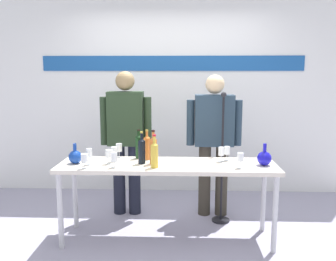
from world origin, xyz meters
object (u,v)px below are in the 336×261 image
at_px(wine_bottle_2, 139,146).
at_px(wine_bottle_1, 147,147).
at_px(display_table, 167,171).
at_px(wine_bottle_3, 142,150).
at_px(wine_glass_right_2, 221,152).
at_px(wine_glass_left_2, 89,153).
at_px(decanter_blue_left, 75,157).
at_px(wine_glass_left_0, 114,157).
at_px(presenter_right, 214,136).
at_px(wine_glass_left_3, 109,154).
at_px(presenter_left, 126,134).
at_px(wine_bottle_0, 153,149).
at_px(microphone_stand, 222,180).
at_px(wine_glass_left_4, 119,148).
at_px(wine_glass_right_1, 240,157).
at_px(wine_glass_left_1, 114,151).
at_px(wine_bottle_4, 154,154).
at_px(wine_glass_left_5, 85,158).
at_px(decanter_blue_right, 264,158).
at_px(wine_glass_right_0, 227,151).

bearing_deg(wine_bottle_2, wine_bottle_1, -32.25).
height_order(display_table, wine_bottle_3, wine_bottle_3).
bearing_deg(wine_bottle_3, display_table, 1.36).
distance_m(wine_bottle_3, wine_glass_right_2, 0.79).
relative_size(display_table, wine_glass_left_2, 13.33).
distance_m(decanter_blue_left, wine_glass_left_0, 0.43).
bearing_deg(wine_glass_right_2, wine_bottle_1, 174.86).
bearing_deg(decanter_blue_left, wine_glass_left_0, -18.83).
distance_m(presenter_right, wine_glass_left_3, 1.28).
distance_m(display_table, wine_bottle_1, 0.34).
bearing_deg(wine_glass_right_2, wine_glass_left_2, -172.65).
bearing_deg(decanter_blue_left, wine_bottle_3, 2.02).
distance_m(decanter_blue_left, wine_bottle_1, 0.71).
bearing_deg(presenter_left, wine_bottle_0, -61.05).
relative_size(decanter_blue_left, microphone_stand, 0.14).
bearing_deg(wine_glass_left_4, wine_glass_right_1, -17.26).
bearing_deg(wine_glass_left_2, wine_glass_left_1, 30.54).
height_order(wine_bottle_0, wine_bottle_4, wine_bottle_0).
xyz_separation_m(wine_glass_left_1, wine_glass_left_2, (-0.22, -0.13, 0.00)).
distance_m(display_table, wine_glass_left_0, 0.54).
distance_m(wine_glass_left_1, wine_glass_left_5, 0.35).
bearing_deg(wine_glass_left_1, presenter_right, 30.09).
distance_m(decanter_blue_left, wine_glass_right_1, 1.59).
bearing_deg(display_table, decanter_blue_right, -1.78).
height_order(wine_bottle_4, wine_glass_right_2, wine_bottle_4).
relative_size(display_table, wine_glass_right_1, 14.66).
bearing_deg(microphone_stand, wine_glass_left_5, -153.57).
bearing_deg(wine_glass_left_4, wine_glass_left_1, -95.74).
xyz_separation_m(decanter_blue_left, wine_bottle_2, (0.59, 0.25, 0.06)).
distance_m(wine_bottle_1, wine_glass_right_0, 0.81).
distance_m(presenter_right, wine_bottle_0, 0.93).
bearing_deg(decanter_blue_right, wine_glass_left_3, -179.93).
height_order(decanter_blue_right, microphone_stand, microphone_stand).
bearing_deg(wine_glass_left_1, microphone_stand, 19.82).
relative_size(wine_bottle_2, microphone_stand, 0.21).
height_order(wine_glass_left_2, wine_glass_right_1, wine_glass_left_2).
bearing_deg(wine_glass_right_2, decanter_blue_left, -175.06).
height_order(wine_bottle_3, wine_glass_right_2, wine_bottle_3).
xyz_separation_m(wine_glass_left_1, wine_glass_right_2, (1.06, 0.04, -0.01)).
distance_m(wine_bottle_1, wine_bottle_4, 0.33).
distance_m(display_table, presenter_right, 0.86).
height_order(decanter_blue_left, wine_bottle_0, wine_bottle_0).
xyz_separation_m(wine_bottle_0, wine_glass_left_2, (-0.61, -0.06, -0.03)).
height_order(wine_bottle_0, wine_glass_left_0, wine_bottle_0).
distance_m(wine_bottle_3, microphone_stand, 1.05).
height_order(wine_glass_left_1, wine_glass_left_3, wine_glass_left_1).
bearing_deg(wine_glass_left_5, wine_bottle_2, 43.30).
bearing_deg(wine_bottle_3, wine_bottle_4, -47.10).
bearing_deg(wine_glass_left_1, wine_glass_right_2, 2.01).
distance_m(wine_bottle_2, wine_glass_right_1, 1.05).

